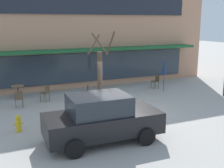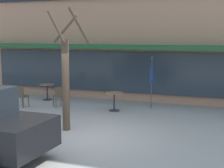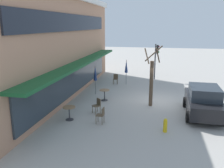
# 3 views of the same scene
# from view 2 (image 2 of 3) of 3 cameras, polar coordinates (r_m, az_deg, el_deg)

# --- Properties ---
(ground_plane) EXTENTS (80.00, 80.00, 0.00)m
(ground_plane) POSITION_cam_2_polar(r_m,az_deg,el_deg) (10.57, -4.45, -8.78)
(ground_plane) COLOR #ADA8A0
(building_facade) EXTENTS (19.19, 9.10, 7.35)m
(building_facade) POSITION_cam_2_polar(r_m,az_deg,el_deg) (19.60, 8.01, 9.85)
(building_facade) COLOR tan
(building_facade) RESTS_ON ground
(cafe_table_near_wall) EXTENTS (0.70, 0.70, 0.76)m
(cafe_table_near_wall) POSITION_cam_2_polar(r_m,az_deg,el_deg) (16.56, -10.74, -0.86)
(cafe_table_near_wall) COLOR #333338
(cafe_table_near_wall) RESTS_ON ground
(cafe_table_streetside) EXTENTS (0.70, 0.70, 0.76)m
(cafe_table_streetside) POSITION_cam_2_polar(r_m,az_deg,el_deg) (13.94, 0.36, -2.41)
(cafe_table_streetside) COLOR #333338
(cafe_table_streetside) RESTS_ON ground
(patio_umbrella_green_folded) EXTENTS (0.28, 0.28, 2.20)m
(patio_umbrella_green_folded) POSITION_cam_2_polar(r_m,az_deg,el_deg) (14.36, 6.61, 2.34)
(patio_umbrella_green_folded) COLOR #4C4C51
(patio_umbrella_green_folded) RESTS_ON ground
(cafe_chair_0) EXTENTS (0.43, 0.43, 0.89)m
(cafe_chair_0) POSITION_cam_2_polar(r_m,az_deg,el_deg) (15.10, -14.84, -1.82)
(cafe_chair_0) COLOR brown
(cafe_chair_0) RESTS_ON ground
(cafe_chair_1) EXTENTS (0.57, 0.57, 0.89)m
(cafe_chair_1) POSITION_cam_2_polar(r_m,az_deg,el_deg) (14.83, -8.81, -1.82)
(cafe_chair_1) COLOR brown
(cafe_chair_1) RESTS_ON ground
(street_tree) EXTENTS (1.16, 1.15, 3.89)m
(street_tree) POSITION_cam_2_polar(r_m,az_deg,el_deg) (11.05, -7.66, 0.95)
(street_tree) COLOR brown
(street_tree) RESTS_ON ground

